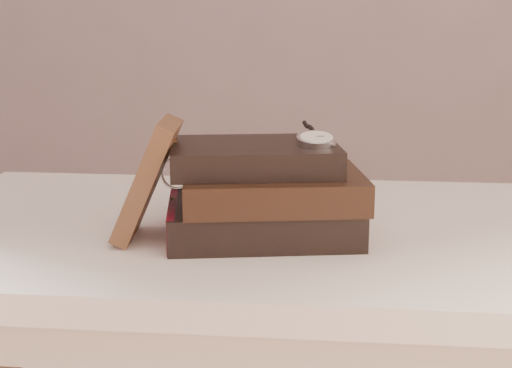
# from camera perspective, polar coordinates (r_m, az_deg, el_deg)

# --- Properties ---
(table) EXTENTS (1.00, 0.60, 0.75)m
(table) POSITION_cam_1_polar(r_m,az_deg,el_deg) (1.11, -1.33, -7.64)
(table) COLOR white
(table) RESTS_ON ground
(book_stack) EXTENTS (0.29, 0.22, 0.13)m
(book_stack) POSITION_cam_1_polar(r_m,az_deg,el_deg) (1.01, 0.65, -0.78)
(book_stack) COLOR black
(book_stack) RESTS_ON table
(journal) EXTENTS (0.10, 0.11, 0.17)m
(journal) POSITION_cam_1_polar(r_m,az_deg,el_deg) (1.00, -8.58, 0.36)
(journal) COLOR #412719
(journal) RESTS_ON table
(pocket_watch) EXTENTS (0.06, 0.16, 0.02)m
(pocket_watch) POSITION_cam_1_polar(r_m,az_deg,el_deg) (0.99, 4.74, 3.55)
(pocket_watch) COLOR silver
(pocket_watch) RESTS_ON book_stack
(eyeglasses) EXTENTS (0.13, 0.14, 0.05)m
(eyeglasses) POSITION_cam_1_polar(r_m,az_deg,el_deg) (1.09, -4.69, 0.98)
(eyeglasses) COLOR silver
(eyeglasses) RESTS_ON book_stack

